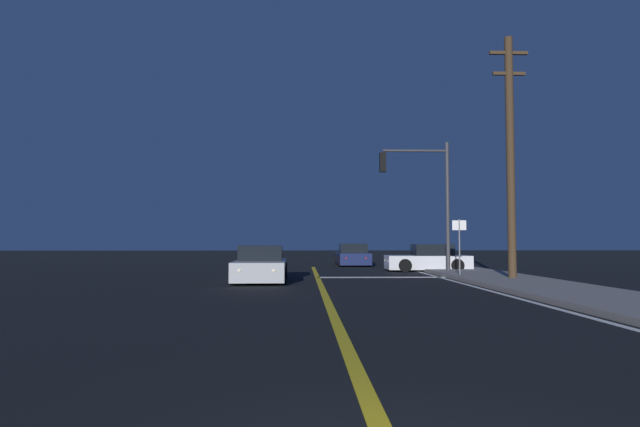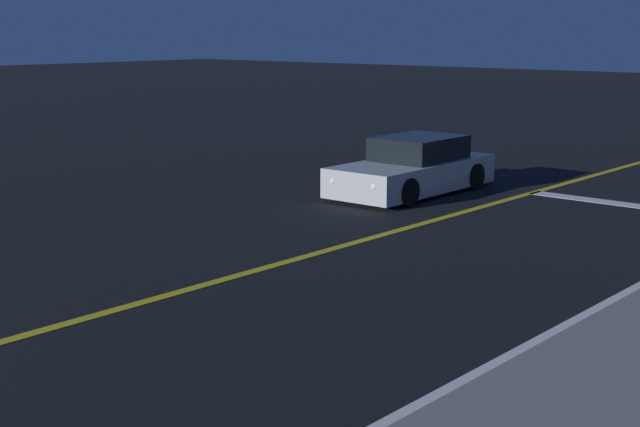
{
  "view_description": "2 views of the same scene",
  "coord_description": "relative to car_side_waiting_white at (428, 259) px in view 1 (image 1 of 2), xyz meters",
  "views": [
    {
      "loc": [
        -0.64,
        -3.17,
        1.53
      ],
      "look_at": [
        0.05,
        17.37,
        2.57
      ],
      "focal_mm": 30.06,
      "sensor_mm": 36.0,
      "label": 1
    },
    {
      "loc": [
        10.02,
        -0.29,
        3.86
      ],
      "look_at": [
        0.26,
        10.92,
        0.79
      ],
      "focal_mm": 50.26,
      "sensor_mm": 36.0,
      "label": 2
    }
  ],
  "objects": [
    {
      "name": "stop_bar",
      "position": [
        -3.05,
        -4.47,
        -0.58
      ],
      "size": [
        5.3,
        0.5,
        0.01
      ],
      "primitive_type": "cube",
      "color": "white",
      "rests_on": "ground"
    },
    {
      "name": "street_sign_corner",
      "position": [
        0.1,
        -4.97,
        1.04
      ],
      "size": [
        0.56,
        0.13,
        2.4
      ],
      "color": "slate",
      "rests_on": "ground"
    },
    {
      "name": "car_far_approaching_silver",
      "position": [
        -7.88,
        -6.36,
        0.0
      ],
      "size": [
        2.0,
        4.67,
        1.34
      ],
      "rotation": [
        0.0,
        0.0,
        3.16
      ],
      "color": "#B2B5BA",
      "rests_on": "ground"
    },
    {
      "name": "sidewalk_right",
      "position": [
        1.2,
        -13.23,
        -0.51
      ],
      "size": [
        3.2,
        36.97,
        0.15
      ],
      "primitive_type": "cube",
      "color": "gray",
      "rests_on": "ground"
    },
    {
      "name": "lane_line_center",
      "position": [
        -5.7,
        -13.23,
        -0.58
      ],
      "size": [
        0.2,
        34.92,
        0.01
      ],
      "primitive_type": "cube",
      "color": "gold",
      "rests_on": "ground"
    },
    {
      "name": "traffic_signal_near_right",
      "position": [
        -0.68,
        -2.17,
        3.43
      ],
      "size": [
        3.24,
        0.28,
        6.1
      ],
      "rotation": [
        0.0,
        0.0,
        3.14
      ],
      "color": "#38383D",
      "rests_on": "ground"
    },
    {
      "name": "car_mid_block_navy",
      "position": [
        -3.23,
        6.27,
        0.0
      ],
      "size": [
        1.96,
        4.73,
        1.34
      ],
      "rotation": [
        0.0,
        0.0,
        -0.0
      ],
      "color": "navy",
      "rests_on": "ground"
    },
    {
      "name": "lane_line_edge_right",
      "position": [
        -0.65,
        -13.23,
        -0.58
      ],
      "size": [
        0.16,
        34.92,
        0.01
      ],
      "primitive_type": "cube",
      "color": "white",
      "rests_on": "ground"
    },
    {
      "name": "car_side_waiting_white",
      "position": [
        0.0,
        0.0,
        0.0
      ],
      "size": [
        4.18,
        2.03,
        1.34
      ],
      "rotation": [
        0.0,
        0.0,
        1.55
      ],
      "color": "silver",
      "rests_on": "ground"
    },
    {
      "name": "utility_pole_right",
      "position": [
        1.5,
        -6.92,
        4.2
      ],
      "size": [
        1.47,
        0.31,
        9.26
      ],
      "color": "#42301E",
      "rests_on": "ground"
    }
  ]
}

